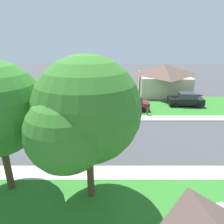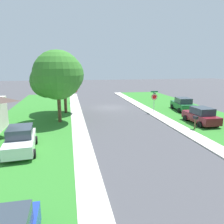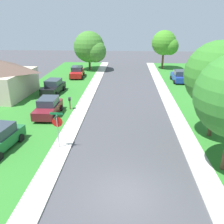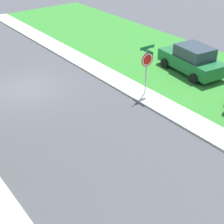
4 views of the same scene
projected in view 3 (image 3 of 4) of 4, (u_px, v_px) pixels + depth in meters
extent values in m
plane|color=#424247|center=(126.00, 193.00, 12.77)|extent=(120.00, 120.00, 0.00)
cube|color=beige|center=(174.00, 112.00, 23.62)|extent=(1.40, 56.00, 0.10)
cube|color=#2D7528|center=(223.00, 114.00, 23.34)|extent=(8.00, 56.00, 0.08)
cube|color=beige|center=(81.00, 110.00, 24.17)|extent=(1.40, 56.00, 0.10)
cube|color=#2D7528|center=(35.00, 109.00, 24.44)|extent=(8.00, 56.00, 0.08)
cylinder|color=#9E9EA3|center=(58.00, 132.00, 16.76)|extent=(0.07, 0.07, 2.60)
cylinder|color=red|center=(57.00, 122.00, 16.53)|extent=(0.76, 0.06, 0.76)
cylinder|color=white|center=(57.00, 122.00, 16.55)|extent=(0.67, 0.03, 0.67)
cylinder|color=red|center=(57.00, 122.00, 16.55)|extent=(0.55, 0.02, 0.55)
cube|color=#146B38|center=(56.00, 114.00, 16.25)|extent=(0.92, 0.05, 0.16)
cube|color=#146B38|center=(56.00, 116.00, 16.32)|extent=(0.05, 0.92, 0.16)
cube|color=white|center=(210.00, 99.00, 25.64)|extent=(2.18, 4.44, 0.76)
cube|color=#2D3842|center=(212.00, 93.00, 25.19)|extent=(1.78, 2.23, 0.68)
cylinder|color=black|center=(197.00, 98.00, 27.00)|extent=(0.30, 0.66, 0.64)
cylinder|color=black|center=(212.00, 98.00, 27.04)|extent=(0.30, 0.66, 0.64)
cylinder|color=black|center=(206.00, 106.00, 24.52)|extent=(0.30, 0.66, 0.64)
cylinder|color=black|center=(223.00, 106.00, 24.56)|extent=(0.30, 0.66, 0.64)
cube|color=red|center=(77.00, 73.00, 37.44)|extent=(2.08, 4.41, 0.76)
cube|color=#2D3842|center=(77.00, 69.00, 37.36)|extent=(1.74, 2.20, 0.68)
cylinder|color=black|center=(82.00, 78.00, 36.34)|extent=(0.28, 0.65, 0.64)
cylinder|color=black|center=(70.00, 78.00, 36.33)|extent=(0.28, 0.65, 0.64)
cylinder|color=black|center=(84.00, 74.00, 38.82)|extent=(0.28, 0.65, 0.64)
cylinder|color=black|center=(73.00, 74.00, 38.81)|extent=(0.28, 0.65, 0.64)
cube|color=#1E389E|center=(179.00, 77.00, 34.86)|extent=(1.85, 4.32, 0.76)
cube|color=#2D3842|center=(180.00, 73.00, 34.41)|extent=(1.63, 2.12, 0.68)
cylinder|color=black|center=(171.00, 78.00, 36.28)|extent=(0.25, 0.64, 0.64)
cylinder|color=black|center=(183.00, 78.00, 36.19)|extent=(0.25, 0.64, 0.64)
cylinder|color=black|center=(174.00, 82.00, 33.80)|extent=(0.25, 0.64, 0.64)
cylinder|color=black|center=(187.00, 82.00, 33.71)|extent=(0.25, 0.64, 0.64)
cylinder|color=black|center=(21.00, 138.00, 17.97)|extent=(0.32, 0.66, 0.64)
cylinder|color=black|center=(0.00, 136.00, 18.28)|extent=(0.32, 0.66, 0.64)
cube|color=maroon|center=(48.00, 109.00, 22.65)|extent=(1.87, 4.33, 0.76)
cube|color=#2D3842|center=(48.00, 101.00, 22.57)|extent=(1.63, 2.12, 0.68)
cylinder|color=black|center=(54.00, 118.00, 21.51)|extent=(0.25, 0.64, 0.64)
cylinder|color=black|center=(34.00, 118.00, 21.59)|extent=(0.25, 0.64, 0.64)
cylinder|color=black|center=(61.00, 108.00, 23.99)|extent=(0.25, 0.64, 0.64)
cylinder|color=black|center=(44.00, 108.00, 24.07)|extent=(0.25, 0.64, 0.64)
cube|color=black|center=(53.00, 88.00, 29.44)|extent=(2.13, 4.43, 0.76)
cube|color=#2D3842|center=(53.00, 82.00, 29.37)|extent=(1.76, 2.22, 0.68)
cylinder|color=black|center=(57.00, 95.00, 28.24)|extent=(0.29, 0.66, 0.64)
cylinder|color=black|center=(42.00, 94.00, 28.47)|extent=(0.29, 0.66, 0.64)
cylinder|color=black|center=(64.00, 89.00, 30.70)|extent=(0.29, 0.66, 0.64)
cylinder|color=black|center=(51.00, 88.00, 30.93)|extent=(0.29, 0.66, 0.64)
cylinder|color=#4C3823|center=(212.00, 118.00, 18.39)|extent=(0.36, 0.36, 3.19)
sphere|color=#337827|center=(219.00, 75.00, 17.17)|extent=(4.96, 4.96, 4.96)
cylinder|color=#4C3823|center=(163.00, 60.00, 43.60)|extent=(0.36, 0.36, 3.18)
sphere|color=#3F8923|center=(164.00, 43.00, 42.46)|extent=(4.34, 4.34, 4.34)
sphere|color=#3F8923|center=(170.00, 46.00, 42.00)|extent=(3.04, 3.04, 3.04)
cylinder|color=#4C3823|center=(90.00, 64.00, 42.90)|extent=(0.36, 0.36, 2.21)
sphere|color=#3C7929|center=(89.00, 47.00, 41.80)|extent=(5.37, 5.37, 5.37)
sphere|color=#3C7929|center=(95.00, 51.00, 41.23)|extent=(3.76, 3.76, 3.76)
cube|color=brown|center=(70.00, 105.00, 24.25)|extent=(0.10, 0.10, 1.05)
cube|color=black|center=(70.00, 99.00, 24.00)|extent=(0.31, 0.51, 0.26)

